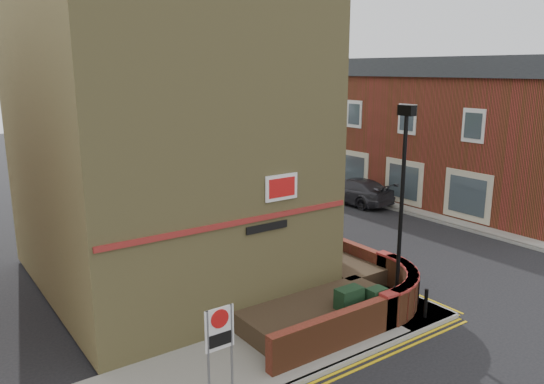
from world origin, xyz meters
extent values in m
plane|color=black|center=(0.00, 0.00, 0.00)|extent=(120.00, 120.00, 0.00)
cube|color=gray|center=(-3.50, 1.50, 0.06)|extent=(13.00, 3.00, 0.12)
cube|color=gray|center=(2.00, 16.00, 0.06)|extent=(2.00, 32.00, 0.12)
cube|color=gray|center=(13.00, 13.00, 0.06)|extent=(4.00, 40.00, 0.12)
cube|color=gray|center=(3.00, 16.00, 0.06)|extent=(0.15, 32.00, 0.12)
cube|color=gray|center=(11.00, 13.00, 0.06)|extent=(0.15, 40.00, 0.12)
cube|color=gold|center=(3.25, 16.00, 0.01)|extent=(0.28, 32.00, 0.01)
cube|color=#998B51|center=(-3.00, 8.00, 5.62)|extent=(8.00, 10.00, 11.00)
cube|color=maroon|center=(-3.00, 2.97, 3.32)|extent=(7.80, 0.06, 0.15)
cube|color=white|center=(-1.50, 2.96, 4.12)|extent=(1.10, 0.05, 0.75)
cube|color=black|center=(-2.00, 2.96, 3.02)|extent=(1.40, 0.04, 0.22)
cylinder|color=black|center=(1.60, 1.20, 3.12)|extent=(0.12, 0.12, 6.00)
cylinder|color=black|center=(1.60, 1.20, 0.52)|extent=(0.20, 0.20, 0.80)
cube|color=black|center=(1.60, 1.20, 6.27)|extent=(0.25, 0.50, 0.30)
cube|color=#16311C|center=(-0.30, 1.30, 0.72)|extent=(0.80, 0.45, 1.20)
cube|color=#16311C|center=(0.50, 1.00, 0.67)|extent=(0.55, 0.40, 1.10)
cylinder|color=black|center=(2.00, 0.40, 0.57)|extent=(0.11, 0.11, 0.90)
cylinder|color=black|center=(2.60, 1.20, 0.57)|extent=(0.11, 0.11, 0.90)
cylinder|color=slate|center=(-5.30, 0.50, 1.22)|extent=(0.06, 0.06, 2.20)
cylinder|color=slate|center=(-4.70, 0.50, 1.22)|extent=(0.06, 0.06, 2.20)
cube|color=white|center=(-5.00, 0.50, 1.82)|extent=(0.72, 0.04, 1.00)
cylinder|color=red|center=(-5.00, 0.47, 2.07)|extent=(0.44, 0.02, 0.44)
cube|color=brown|center=(14.50, 17.00, 3.50)|extent=(5.00, 30.00, 7.00)
cube|color=#25292D|center=(14.50, 17.00, 7.50)|extent=(5.40, 30.40, 1.00)
cube|color=beige|center=(14.50, 38.00, 3.50)|extent=(5.00, 12.00, 7.00)
cube|color=#25292D|center=(14.50, 38.00, 7.50)|extent=(5.40, 12.40, 1.00)
cylinder|color=#382B1E|center=(2.00, 14.00, 2.40)|extent=(0.24, 0.24, 4.55)
sphere|color=#204717|center=(2.00, 14.00, 5.00)|extent=(3.64, 3.64, 3.64)
sphere|color=#204717|center=(2.40, 13.70, 4.15)|extent=(2.60, 2.60, 2.60)
sphere|color=#204717|center=(1.70, 14.40, 4.54)|extent=(2.86, 2.86, 2.86)
cylinder|color=#382B1E|center=(2.00, 22.00, 2.64)|extent=(0.24, 0.24, 5.04)
sphere|color=#204717|center=(2.00, 22.00, 5.52)|extent=(4.03, 4.03, 4.03)
sphere|color=#204717|center=(2.40, 21.70, 4.58)|extent=(2.88, 2.88, 2.88)
sphere|color=#204717|center=(1.70, 22.40, 5.02)|extent=(3.17, 3.17, 3.17)
cylinder|color=#382B1E|center=(2.00, 30.00, 2.50)|extent=(0.24, 0.24, 4.76)
sphere|color=#204717|center=(2.00, 30.00, 5.22)|extent=(3.81, 3.81, 3.81)
sphere|color=#204717|center=(2.40, 29.70, 4.34)|extent=(2.72, 2.72, 2.72)
sphere|color=#204717|center=(1.70, 30.40, 4.74)|extent=(2.99, 2.99, 2.99)
cylinder|color=black|center=(2.40, 25.00, 1.72)|extent=(0.10, 0.10, 3.20)
imported|color=black|center=(2.40, 25.00, 3.82)|extent=(0.20, 0.16, 1.00)
imported|color=#ADB1B5|center=(4.57, 10.39, 0.62)|extent=(2.37, 3.95, 1.23)
imported|color=maroon|center=(5.00, 18.41, 0.64)|extent=(2.31, 4.67, 1.27)
imported|color=#2F2E33|center=(10.35, 12.19, 0.72)|extent=(2.38, 5.07, 1.43)
imported|color=#A6AAAD|center=(10.50, 17.66, 0.66)|extent=(3.04, 4.18, 1.32)
camera|label=1|loc=(-10.24, -8.90, 7.42)|focal=35.00mm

